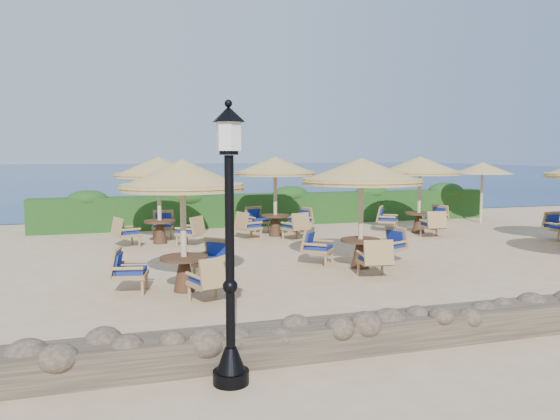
% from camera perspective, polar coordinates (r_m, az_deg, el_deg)
% --- Properties ---
extents(ground, '(120.00, 120.00, 0.00)m').
position_cam_1_polar(ground, '(14.65, 7.96, -4.99)').
color(ground, tan).
rests_on(ground, ground).
extents(sea, '(160.00, 160.00, 0.00)m').
position_cam_1_polar(sea, '(83.31, -12.74, 3.94)').
color(sea, '#0C204E').
rests_on(sea, ground).
extents(hedge, '(18.00, 0.90, 1.20)m').
position_cam_1_polar(hedge, '(21.24, -0.19, 0.12)').
color(hedge, '#173C13').
rests_on(hedge, ground).
extents(stone_wall, '(15.00, 0.65, 0.44)m').
position_cam_1_polar(stone_wall, '(9.50, 24.15, -10.15)').
color(stone_wall, brown).
rests_on(stone_wall, ground).
extents(lamp_post, '(0.44, 0.44, 3.31)m').
position_cam_1_polar(lamp_post, '(6.49, -5.26, -4.92)').
color(lamp_post, black).
rests_on(lamp_post, ground).
extents(extra_parasol, '(2.30, 2.30, 2.41)m').
position_cam_1_polar(extra_parasol, '(22.93, 20.41, 4.11)').
color(extra_parasol, '#C4B58A').
rests_on(extra_parasol, ground).
extents(cafe_set_0, '(2.68, 2.72, 2.65)m').
position_cam_1_polar(cafe_set_0, '(10.98, -10.11, 0.94)').
color(cafe_set_0, '#C4B58A').
rests_on(cafe_set_0, ground).
extents(cafe_set_1, '(2.91, 2.91, 2.65)m').
position_cam_1_polar(cafe_set_1, '(13.17, 8.50, 2.27)').
color(cafe_set_1, '#C4B58A').
rests_on(cafe_set_1, ground).
extents(cafe_set_3, '(2.76, 2.76, 2.65)m').
position_cam_1_polar(cafe_set_3, '(17.04, -12.55, 2.82)').
color(cafe_set_3, '#C4B58A').
rests_on(cafe_set_3, ground).
extents(cafe_set_4, '(2.87, 2.87, 2.65)m').
position_cam_1_polar(cafe_set_4, '(18.13, -0.50, 2.89)').
color(cafe_set_4, '#C4B58A').
rests_on(cafe_set_4, ground).
extents(cafe_set_5, '(2.81, 2.82, 2.65)m').
position_cam_1_polar(cafe_set_5, '(19.45, 14.39, 3.24)').
color(cafe_set_5, '#C4B58A').
rests_on(cafe_set_5, ground).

